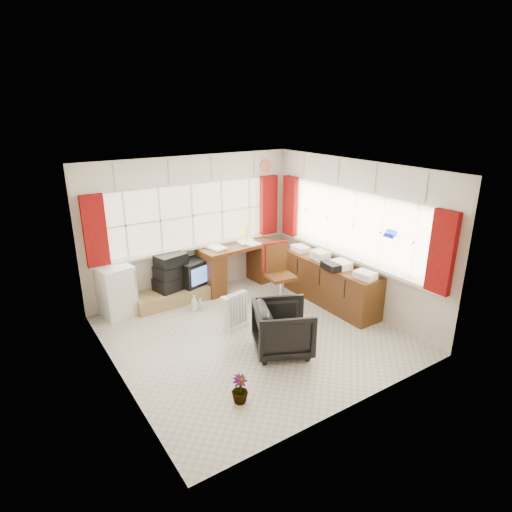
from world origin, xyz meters
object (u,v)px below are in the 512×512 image
(desk_lamp, at_px, (247,228))
(desk, at_px, (235,262))
(radiator, at_px, (236,314))
(crt_tv, at_px, (191,273))
(mini_fridge, at_px, (116,291))
(task_chair, at_px, (278,272))
(credenza, at_px, (330,282))
(office_chair, at_px, (283,328))
(tv_bench, at_px, (174,296))

(desk_lamp, bearing_deg, desk, 174.93)
(radiator, bearing_deg, crt_tv, 92.66)
(crt_tv, distance_m, mini_fridge, 1.33)
(task_chair, bearing_deg, credenza, -35.62)
(credenza, distance_m, crt_tv, 2.47)
(desk, height_order, crt_tv, desk)
(task_chair, height_order, mini_fridge, task_chair)
(desk_lamp, bearing_deg, office_chair, -110.80)
(radiator, distance_m, credenza, 1.85)
(radiator, relative_size, crt_tv, 0.99)
(desk, relative_size, crt_tv, 2.49)
(task_chair, relative_size, radiator, 1.82)
(desk_lamp, xyz_separation_m, radiator, (-1.13, -1.47, -0.86))
(credenza, bearing_deg, crt_tv, 140.84)
(desk, xyz_separation_m, office_chair, (-0.65, -2.41, -0.10))
(desk, xyz_separation_m, desk_lamp, (0.26, -0.02, 0.65))
(tv_bench, bearing_deg, mini_fridge, 175.25)
(desk_lamp, height_order, mini_fridge, desk_lamp)
(desk, xyz_separation_m, task_chair, (0.23, -1.07, 0.11))
(office_chair, xyz_separation_m, credenza, (1.62, 0.81, 0.03))
(credenza, relative_size, crt_tv, 3.33)
(desk, bearing_deg, radiator, -120.21)
(desk_lamp, height_order, tv_bench, desk_lamp)
(mini_fridge, bearing_deg, radiator, -46.92)
(task_chair, xyz_separation_m, tv_bench, (-1.54, 0.99, -0.45))
(desk, relative_size, task_chair, 1.38)
(credenza, bearing_deg, desk_lamp, 114.39)
(credenza, xyz_separation_m, crt_tv, (-1.91, 1.56, 0.08))
(office_chair, distance_m, crt_tv, 2.39)
(crt_tv, bearing_deg, mini_fridge, 178.14)
(desk_lamp, xyz_separation_m, credenza, (0.72, -1.58, -0.72))
(tv_bench, bearing_deg, desk, 3.51)
(desk_lamp, relative_size, mini_fridge, 0.46)
(radiator, height_order, tv_bench, radiator)
(tv_bench, height_order, crt_tv, crt_tv)
(crt_tv, relative_size, mini_fridge, 0.70)
(office_chair, height_order, radiator, office_chair)
(desk, distance_m, crt_tv, 0.94)
(radiator, xyz_separation_m, crt_tv, (-0.07, 1.45, 0.23))
(desk, xyz_separation_m, crt_tv, (-0.94, -0.04, 0.01))
(task_chair, height_order, crt_tv, task_chair)
(desk, height_order, credenza, desk)
(desk, height_order, tv_bench, desk)
(desk_lamp, height_order, crt_tv, desk_lamp)
(desk_lamp, distance_m, tv_bench, 1.85)
(task_chair, bearing_deg, desk_lamp, 88.57)
(office_chair, relative_size, tv_bench, 0.57)
(crt_tv, bearing_deg, office_chair, -83.09)
(credenza, xyz_separation_m, tv_bench, (-2.28, 1.52, -0.27))
(office_chair, relative_size, credenza, 0.40)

